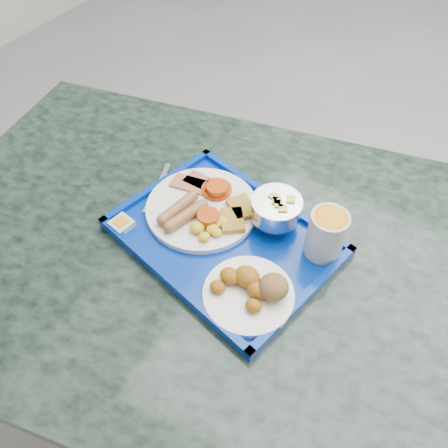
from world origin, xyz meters
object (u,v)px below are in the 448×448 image
(table, at_px, (214,297))
(bread_plate, at_px, (252,290))
(fruit_bowl, at_px, (276,209))
(tray, at_px, (224,238))
(juice_cup, at_px, (326,233))
(main_plate, at_px, (204,208))

(table, bearing_deg, bread_plate, -28.38)
(table, xyz_separation_m, fruit_bowl, (0.09, 0.11, 0.27))
(tray, height_order, juice_cup, juice_cup)
(main_plate, relative_size, juice_cup, 2.35)
(main_plate, distance_m, juice_cup, 0.27)
(tray, height_order, main_plate, main_plate)
(table, distance_m, main_plate, 0.25)
(bread_plate, relative_size, juice_cup, 1.65)
(fruit_bowl, xyz_separation_m, juice_cup, (0.12, -0.02, 0.01))
(bread_plate, distance_m, fruit_bowl, 0.19)
(juice_cup, bearing_deg, table, -155.27)
(tray, bearing_deg, main_plate, 153.41)
(table, height_order, tray, tray)
(bread_plate, height_order, juice_cup, juice_cup)
(tray, distance_m, bread_plate, 0.15)
(juice_cup, bearing_deg, tray, -159.68)
(fruit_bowl, bearing_deg, tray, -131.04)
(bread_plate, relative_size, fruit_bowl, 1.62)
(juice_cup, bearing_deg, bread_plate, -113.67)
(main_plate, bearing_deg, bread_plate, -34.43)
(table, relative_size, main_plate, 5.95)
(table, xyz_separation_m, tray, (0.01, 0.02, 0.22))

